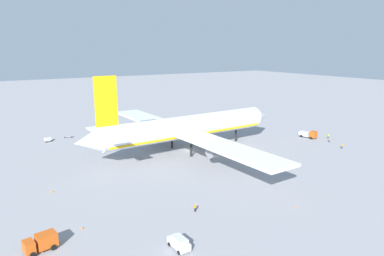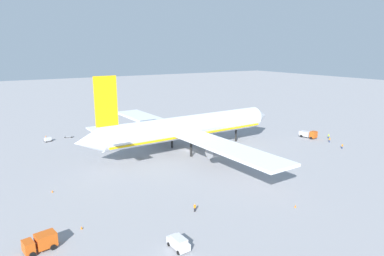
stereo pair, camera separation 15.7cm
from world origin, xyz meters
name	(u,v)px [view 2 (the right image)]	position (x,y,z in m)	size (l,w,h in m)	color
ground_plane	(189,150)	(0.00, 0.00, 0.00)	(600.00, 600.00, 0.00)	gray
airliner	(185,128)	(-1.20, 0.02, 7.36)	(68.01, 81.48, 24.11)	silver
service_truck_0	(308,134)	(44.29, -9.01, 1.35)	(3.35, 6.33, 2.69)	#BF4C14
service_truck_2	(41,242)	(-47.49, -34.14, 1.42)	(5.15, 3.22, 2.56)	#BF4C14
service_van	(178,243)	(-28.97, -44.99, 1.03)	(2.26, 4.38, 1.97)	silver
baggage_cart_0	(69,137)	(-28.31, 36.32, 0.27)	(3.62, 2.31, 0.40)	gray
baggage_cart_1	(48,139)	(-35.53, 34.04, 0.77)	(3.12, 2.12, 1.41)	#595B60
ground_worker_0	(342,146)	(42.34, -23.89, 0.81)	(0.53, 0.53, 1.60)	navy
ground_worker_1	(195,208)	(-20.13, -35.70, 0.82)	(0.42, 0.42, 1.61)	black
ground_worker_3	(329,136)	(49.52, -13.44, 0.84)	(0.44, 0.44, 1.66)	navy
ground_worker_4	(330,140)	(45.33, -16.96, 0.89)	(0.56, 0.56, 1.75)	navy
traffic_cone_0	(82,228)	(-40.51, -30.92, 0.28)	(0.36, 0.36, 0.55)	orange
traffic_cone_1	(295,206)	(-2.13, -44.69, 0.28)	(0.36, 0.36, 0.55)	orange
traffic_cone_2	(46,136)	(-35.18, 40.88, 0.28)	(0.36, 0.36, 0.55)	orange
traffic_cone_3	(89,130)	(-19.02, 43.59, 0.28)	(0.36, 0.36, 0.55)	orange
traffic_cone_4	(52,191)	(-42.01, -11.58, 0.28)	(0.36, 0.36, 0.55)	orange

